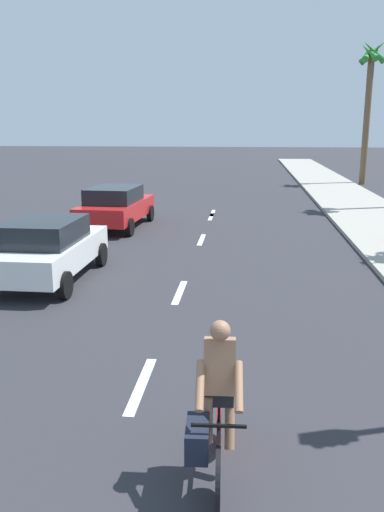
% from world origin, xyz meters
% --- Properties ---
extents(ground_plane, '(160.00, 160.00, 0.00)m').
position_xyz_m(ground_plane, '(0.00, 20.00, 0.00)').
color(ground_plane, '#2D2D33').
extents(sidewalk_strip, '(3.60, 80.00, 0.14)m').
position_xyz_m(sidewalk_strip, '(6.76, 22.00, 0.07)').
color(sidewalk_strip, '#9E998E').
rests_on(sidewalk_strip, ground).
extents(lane_stripe_2, '(0.16, 1.80, 0.01)m').
position_xyz_m(lane_stripe_2, '(0.00, 7.52, 0.00)').
color(lane_stripe_2, white).
rests_on(lane_stripe_2, ground).
extents(lane_stripe_3, '(0.16, 1.80, 0.01)m').
position_xyz_m(lane_stripe_3, '(0.00, 12.10, 0.00)').
color(lane_stripe_3, white).
rests_on(lane_stripe_3, ground).
extents(lane_stripe_4, '(0.16, 1.80, 0.01)m').
position_xyz_m(lane_stripe_4, '(0.00, 17.98, 0.00)').
color(lane_stripe_4, white).
rests_on(lane_stripe_4, ground).
extents(lane_stripe_5, '(0.16, 1.80, 0.01)m').
position_xyz_m(lane_stripe_5, '(0.00, 22.70, 0.00)').
color(lane_stripe_5, white).
rests_on(lane_stripe_5, ground).
extents(lane_stripe_6, '(0.16, 1.80, 0.01)m').
position_xyz_m(lane_stripe_6, '(0.00, 23.69, 0.00)').
color(lane_stripe_6, white).
rests_on(lane_stripe_6, ground).
extents(cyclist, '(0.64, 1.71, 1.82)m').
position_xyz_m(cyclist, '(1.22, 5.52, 0.83)').
color(cyclist, black).
rests_on(cyclist, ground).
extents(parked_car_white, '(2.02, 4.31, 1.57)m').
position_xyz_m(parked_car_white, '(-3.39, 12.75, 0.84)').
color(parked_car_white, white).
rests_on(parked_car_white, ground).
extents(parked_car_red, '(2.29, 4.65, 1.57)m').
position_xyz_m(parked_car_red, '(-3.44, 19.87, 0.84)').
color(parked_car_red, red).
rests_on(parked_car_red, ground).
extents(palm_tree_distant, '(1.77, 1.86, 9.12)m').
position_xyz_m(palm_tree_distant, '(9.11, 36.61, 6.44)').
color(palm_tree_distant, brown).
rests_on(palm_tree_distant, ground).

